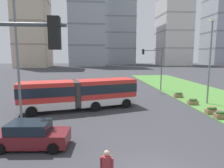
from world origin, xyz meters
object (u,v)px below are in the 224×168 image
apartment_tower_east (224,25)px  streetlight_left (17,58)px  apartment_tower_eastcentre (173,33)px  car_black_sedan (72,85)px  flower_planter_4 (193,101)px  flower_planter_2 (221,114)px  flower_planter_5 (178,95)px  pedestrian_crossing (107,167)px  traffic_light_far_right (155,63)px  car_maroon_sedan (31,135)px  apartment_tower_westcentre (87,16)px  apartment_tower_centre (119,19)px  apartment_tower_west (32,13)px  articulated_bus (80,94)px  streetlight_median (210,59)px  flower_planter_3 (212,110)px

apartment_tower_east → streetlight_left: bearing=-130.7°
streetlight_left → apartment_tower_eastcentre: (50.10, 92.78, 12.30)m
car_black_sedan → flower_planter_4: 18.20m
flower_planter_2 → flower_planter_5: size_ratio=1.00×
pedestrian_crossing → apartment_tower_east: size_ratio=0.04×
flower_planter_4 → traffic_light_far_right: bearing=98.5°
streetlight_left → apartment_tower_eastcentre: 106.16m
car_maroon_sedan → flower_planter_4: 17.28m
car_maroon_sedan → flower_planter_5: car_maroon_sedan is taller
apartment_tower_westcentre → apartment_tower_centre: (18.64, 18.25, 2.28)m
flower_planter_5 → apartment_tower_west: 85.90m
articulated_bus → apartment_tower_centre: size_ratio=0.22×
apartment_tower_centre → car_maroon_sedan: bearing=-100.1°
apartment_tower_eastcentre → flower_planter_2: bearing=-109.7°
pedestrian_crossing → apartment_tower_eastcentre: apartment_tower_eastcentre is taller
streetlight_median → apartment_tower_westcentre: apartment_tower_westcentre is taller
flower_planter_3 → pedestrian_crossing: bearing=-137.7°
flower_planter_4 → streetlight_median: (1.90, 0.36, 4.71)m
apartment_tower_centre → flower_planter_2: bearing=-92.6°
flower_planter_2 → flower_planter_5: same height
flower_planter_4 → apartment_tower_centre: (4.91, 102.19, 26.71)m
articulated_bus → streetlight_left: bearing=-135.6°
apartment_tower_east → flower_planter_5: bearing=-126.8°
traffic_light_far_right → apartment_tower_west: bearing=118.7°
traffic_light_far_right → apartment_tower_west: apartment_tower_west is taller
apartment_tower_east → apartment_tower_west: bearing=-173.8°
car_maroon_sedan → flower_planter_2: size_ratio=4.12×
flower_planter_2 → flower_planter_3: size_ratio=1.00×
car_black_sedan → streetlight_median: size_ratio=0.49×
flower_planter_3 → streetlight_median: (1.90, 3.91, 4.71)m
flower_planter_4 → flower_planter_5: bearing=90.0°
flower_planter_3 → car_black_sedan: bearing=134.2°
apartment_tower_east → articulated_bus: bearing=-130.5°
flower_planter_3 → flower_planter_5: size_ratio=1.00×
car_black_sedan → traffic_light_far_right: (12.94, -1.76, 3.61)m
flower_planter_3 → apartment_tower_westcentre: size_ratio=0.02×
traffic_light_far_right → flower_planter_4: bearing=-81.5°
car_maroon_sedan → streetlight_median: size_ratio=0.48×
flower_planter_2 → apartment_tower_east: bearing=55.9°
flower_planter_4 → flower_planter_5: (0.00, 3.79, 0.00)m
flower_planter_3 → flower_planter_5: same height
articulated_bus → flower_planter_2: 13.27m
flower_planter_2 → apartment_tower_westcentre: 93.19m
car_maroon_sedan → apartment_tower_west: 91.91m
articulated_bus → traffic_light_far_right: size_ratio=1.86×
flower_planter_4 → streetlight_left: 18.16m
flower_planter_4 → flower_planter_3: bearing=-90.0°
flower_planter_5 → apartment_tower_east: (62.73, 83.89, 21.84)m
flower_planter_3 → apartment_tower_eastcentre: size_ratio=0.03×
apartment_tower_westcentre → apartment_tower_eastcentre: size_ratio=1.41×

